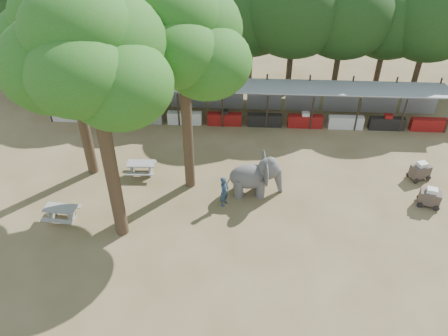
# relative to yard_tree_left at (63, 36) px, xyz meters

# --- Properties ---
(ground) EXTENTS (100.00, 100.00, 0.00)m
(ground) POSITION_rel_yard_tree_left_xyz_m (9.13, -7.19, -8.20)
(ground) COLOR brown
(ground) RESTS_ON ground
(vendor_stalls) EXTENTS (28.00, 2.99, 2.80)m
(vendor_stalls) POSITION_rel_yard_tree_left_xyz_m (9.13, 6.65, -7.02)
(vendor_stalls) COLOR gray
(vendor_stalls) RESTS_ON ground
(yard_tree_left) EXTENTS (7.10, 6.90, 11.02)m
(yard_tree_left) POSITION_rel_yard_tree_left_xyz_m (0.00, 0.00, 0.00)
(yard_tree_left) COLOR #332316
(yard_tree_left) RESTS_ON ground
(yard_tree_center) EXTENTS (7.10, 6.90, 12.04)m
(yard_tree_center) POSITION_rel_yard_tree_left_xyz_m (3.00, -5.00, 1.01)
(yard_tree_center) COLOR #332316
(yard_tree_center) RESTS_ON ground
(yard_tree_back) EXTENTS (7.10, 6.90, 11.36)m
(yard_tree_back) POSITION_rel_yard_tree_left_xyz_m (6.00, -1.00, 0.34)
(yard_tree_back) COLOR #332316
(yard_tree_back) RESTS_ON ground
(backdrop_trees) EXTENTS (46.46, 5.95, 8.33)m
(backdrop_trees) POSITION_rel_yard_tree_left_xyz_m (9.13, 11.81, -2.69)
(backdrop_trees) COLOR #332316
(backdrop_trees) RESTS_ON ground
(elephant) EXTENTS (3.12, 2.37, 2.36)m
(elephant) POSITION_rel_yard_tree_left_xyz_m (9.87, -1.70, -7.02)
(elephant) COLOR #494746
(elephant) RESTS_ON ground
(handler) EXTENTS (0.68, 0.78, 1.81)m
(handler) POSITION_rel_yard_tree_left_xyz_m (8.18, -2.82, -7.30)
(handler) COLOR #26384C
(handler) RESTS_ON ground
(picnic_table_near) EXTENTS (1.73, 1.58, 0.82)m
(picnic_table_near) POSITION_rel_yard_tree_left_xyz_m (-0.20, -4.49, -7.67)
(picnic_table_near) COLOR gray
(picnic_table_near) RESTS_ON ground
(picnic_table_far) EXTENTS (1.67, 1.51, 0.81)m
(picnic_table_far) POSITION_rel_yard_tree_left_xyz_m (3.13, -0.33, -7.67)
(picnic_table_far) COLOR gray
(picnic_table_far) RESTS_ON ground
(cart_front) EXTENTS (1.33, 1.06, 1.14)m
(cart_front) POSITION_rel_yard_tree_left_xyz_m (19.26, -2.28, -7.64)
(cart_front) COLOR #3D2F29
(cart_front) RESTS_ON ground
(cart_back) EXTENTS (1.37, 1.14, 1.15)m
(cart_back) POSITION_rel_yard_tree_left_xyz_m (19.48, 0.12, -7.63)
(cart_back) COLOR #3D2F29
(cart_back) RESTS_ON ground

